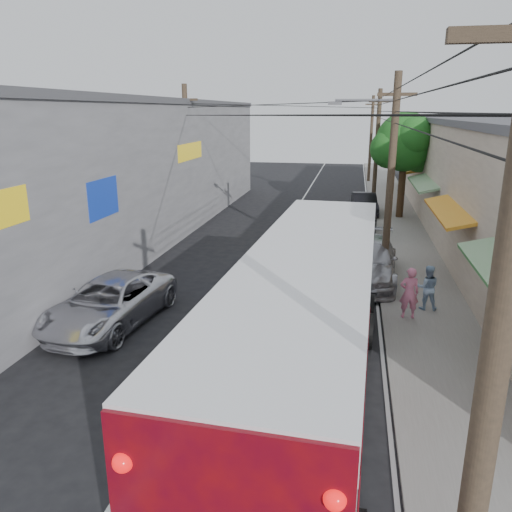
{
  "coord_description": "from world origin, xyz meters",
  "views": [
    {
      "loc": [
        3.85,
        -6.44,
        6.64
      ],
      "look_at": [
        0.75,
        9.31,
        1.95
      ],
      "focal_mm": 35.0,
      "sensor_mm": 36.0,
      "label": 1
    }
  ],
  "objects_px": {
    "pedestrian_near": "(409,293)",
    "pedestrian_far": "(427,287)",
    "parked_suv": "(367,260)",
    "parked_car_far": "(364,204)",
    "coach_bus": "(309,325)",
    "parked_car_mid": "(360,222)",
    "jeepney": "(110,302)"
  },
  "relations": [
    {
      "from": "jeepney",
      "to": "parked_suv",
      "type": "relative_size",
      "value": 0.93
    },
    {
      "from": "parked_car_far",
      "to": "pedestrian_far",
      "type": "xyz_separation_m",
      "value": [
        1.88,
        -16.75,
        0.2
      ]
    },
    {
      "from": "parked_car_mid",
      "to": "parked_car_far",
      "type": "bearing_deg",
      "value": 90.37
    },
    {
      "from": "jeepney",
      "to": "pedestrian_far",
      "type": "distance_m",
      "value": 10.52
    },
    {
      "from": "parked_car_mid",
      "to": "coach_bus",
      "type": "bearing_deg",
      "value": -90.86
    },
    {
      "from": "parked_car_mid",
      "to": "pedestrian_near",
      "type": "bearing_deg",
      "value": -79.09
    },
    {
      "from": "parked_suv",
      "to": "pedestrian_far",
      "type": "distance_m",
      "value": 3.62
    },
    {
      "from": "pedestrian_near",
      "to": "pedestrian_far",
      "type": "xyz_separation_m",
      "value": [
        0.68,
        0.88,
        -0.08
      ]
    },
    {
      "from": "parked_suv",
      "to": "pedestrian_near",
      "type": "xyz_separation_m",
      "value": [
        1.27,
        -3.93,
        0.13
      ]
    },
    {
      "from": "jeepney",
      "to": "pedestrian_far",
      "type": "bearing_deg",
      "value": 22.22
    },
    {
      "from": "pedestrian_near",
      "to": "coach_bus",
      "type": "bearing_deg",
      "value": 56.34
    },
    {
      "from": "parked_suv",
      "to": "pedestrian_near",
      "type": "bearing_deg",
      "value": -69.25
    },
    {
      "from": "pedestrian_far",
      "to": "coach_bus",
      "type": "bearing_deg",
      "value": 59.94
    },
    {
      "from": "pedestrian_near",
      "to": "parked_car_mid",
      "type": "bearing_deg",
      "value": -88.19
    },
    {
      "from": "parked_car_mid",
      "to": "pedestrian_far",
      "type": "bearing_deg",
      "value": -74.99
    },
    {
      "from": "parked_car_far",
      "to": "pedestrian_near",
      "type": "relative_size",
      "value": 2.48
    },
    {
      "from": "pedestrian_near",
      "to": "jeepney",
      "type": "bearing_deg",
      "value": 6.99
    },
    {
      "from": "parked_car_far",
      "to": "pedestrian_near",
      "type": "xyz_separation_m",
      "value": [
        1.2,
        -17.63,
        0.28
      ]
    },
    {
      "from": "parked_suv",
      "to": "parked_car_mid",
      "type": "xyz_separation_m",
      "value": [
        -0.25,
        7.7,
        -0.07
      ]
    },
    {
      "from": "jeepney",
      "to": "parked_car_mid",
      "type": "distance_m",
      "value": 15.85
    },
    {
      "from": "coach_bus",
      "to": "parked_car_mid",
      "type": "bearing_deg",
      "value": 88.17
    },
    {
      "from": "parked_car_mid",
      "to": "jeepney",
      "type": "bearing_deg",
      "value": -116.4
    },
    {
      "from": "parked_suv",
      "to": "parked_car_mid",
      "type": "distance_m",
      "value": 7.71
    },
    {
      "from": "parked_suv",
      "to": "pedestrian_near",
      "type": "distance_m",
      "value": 4.13
    },
    {
      "from": "parked_suv",
      "to": "parked_car_far",
      "type": "bearing_deg",
      "value": 92.52
    },
    {
      "from": "coach_bus",
      "to": "parked_car_far",
      "type": "relative_size",
      "value": 3.07
    },
    {
      "from": "parked_car_far",
      "to": "jeepney",
      "type": "bearing_deg",
      "value": -117.71
    },
    {
      "from": "parked_car_mid",
      "to": "pedestrian_near",
      "type": "relative_size",
      "value": 2.65
    },
    {
      "from": "pedestrian_far",
      "to": "parked_car_mid",
      "type": "bearing_deg",
      "value": -79.01
    },
    {
      "from": "coach_bus",
      "to": "parked_car_far",
      "type": "height_order",
      "value": "coach_bus"
    },
    {
      "from": "coach_bus",
      "to": "pedestrian_near",
      "type": "distance_m",
      "value": 6.03
    },
    {
      "from": "parked_suv",
      "to": "parked_car_far",
      "type": "xyz_separation_m",
      "value": [
        0.07,
        13.7,
        -0.14
      ]
    }
  ]
}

